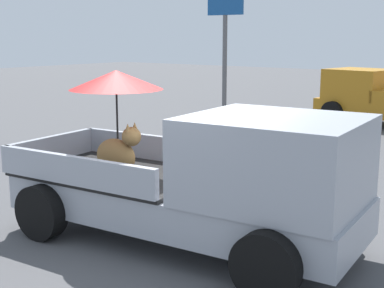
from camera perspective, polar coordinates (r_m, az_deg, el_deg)
name	(u,v)px	position (r m, az deg, el deg)	size (l,w,h in m)	color
ground_plane	(181,241)	(7.83, -1.15, -10.19)	(80.00, 80.00, 0.00)	#4C4C4F
pickup_truck_main	(207,178)	(7.31, 1.58, -3.61)	(5.20, 2.61, 2.38)	black
motel_sign	(225,27)	(19.08, 3.51, 12.23)	(1.40, 0.16, 4.49)	#59595B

